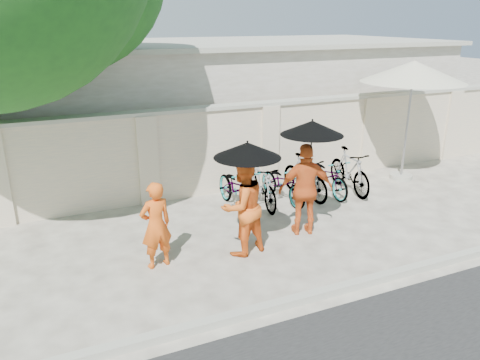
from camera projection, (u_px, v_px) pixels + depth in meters
name	position (u px, v px, depth m)	size (l,w,h in m)	color
ground	(247.00, 253.00, 8.33)	(80.00, 80.00, 0.00)	beige
kerb	(296.00, 300.00, 6.84)	(40.00, 0.16, 0.12)	#A4A494
compound_wall	(230.00, 150.00, 11.15)	(20.00, 0.30, 2.00)	beige
building_behind	(212.00, 98.00, 14.62)	(14.00, 6.00, 3.20)	silver
monk_left	(156.00, 225.00, 7.68)	(0.55, 0.36, 1.50)	#EA5A15
monk_center	(243.00, 206.00, 8.09)	(0.86, 0.67, 1.77)	orange
parasol_center	(247.00, 150.00, 7.70)	(1.13, 1.13, 1.04)	black
monk_right	(306.00, 190.00, 8.85)	(1.05, 0.44, 1.79)	orange
parasol_right	(312.00, 128.00, 8.39)	(1.15, 1.15, 1.22)	black
patio_umbrella	(413.00, 73.00, 11.34)	(2.84, 2.84, 3.01)	#A4A494
bike_0	(237.00, 189.00, 10.08)	(0.64, 1.84, 0.97)	#97979B
bike_1	(261.00, 185.00, 10.28)	(0.47, 1.65, 0.99)	#97979B
bike_2	(283.00, 183.00, 10.59)	(0.58, 1.65, 0.87)	#97979B
bike_3	(305.00, 177.00, 10.81)	(0.47, 1.66, 1.00)	#97979B
bike_4	(327.00, 176.00, 11.03)	(0.59, 1.69, 0.89)	#97979B
bike_5	(349.00, 171.00, 11.15)	(0.49, 1.74, 1.05)	#97979B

